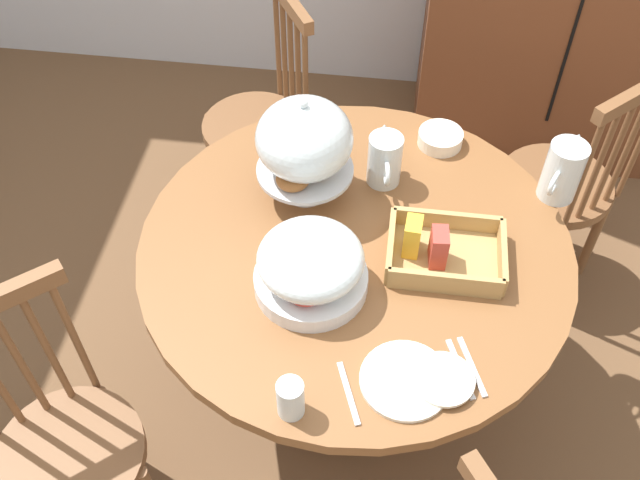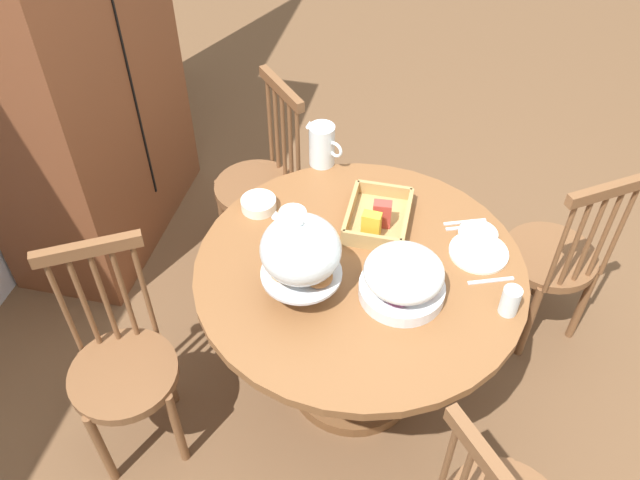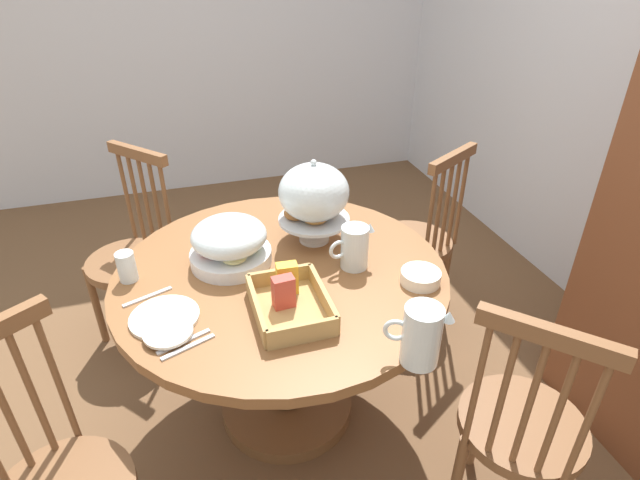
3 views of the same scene
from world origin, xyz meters
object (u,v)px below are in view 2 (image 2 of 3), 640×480
object	(u,v)px
dining_table	(358,303)
milk_pitcher	(294,230)
wooden_armoire	(70,63)
windsor_chair_near_window	(123,369)
cereal_bowl	(259,204)
orange_juice_pitcher	(322,147)
windsor_chair_facing_door	(553,260)
drinking_glass	(510,301)
fruit_platter_covered	(403,278)
windsor_chair_far_side	(261,186)
pastry_stand_with_dome	(301,252)
china_plate_small	(478,234)
cereal_basket	(378,218)
china_plate_large	(479,252)

from	to	relation	value
dining_table	milk_pitcher	xyz separation A→B (m)	(0.06, 0.26, 0.28)
wooden_armoire	windsor_chair_near_window	size ratio (longest dim) A/B	2.01
windsor_chair_near_window	cereal_bowl	world-z (taller)	windsor_chair_near_window
wooden_armoire	orange_juice_pitcher	distance (m)	1.22
windsor_chair_facing_door	cereal_bowl	bearing A→B (deg)	102.46
drinking_glass	fruit_platter_covered	bearing A→B (deg)	90.87
windsor_chair_far_side	pastry_stand_with_dome	size ratio (longest dim) A/B	2.83
windsor_chair_near_window	windsor_chair_facing_door	distance (m)	1.81
windsor_chair_near_window	orange_juice_pitcher	size ratio (longest dim) A/B	5.25
china_plate_small	cereal_basket	bearing A→B (deg)	92.98
dining_table	cereal_basket	distance (m)	0.34
windsor_chair_facing_door	drinking_glass	world-z (taller)	windsor_chair_facing_door
cereal_basket	china_plate_large	bearing A→B (deg)	-100.06
fruit_platter_covered	cereal_basket	distance (m)	0.36
windsor_chair_near_window	milk_pitcher	distance (m)	0.81
fruit_platter_covered	china_plate_small	size ratio (longest dim) A/B	2.00
fruit_platter_covered	drinking_glass	distance (m)	0.37
windsor_chair_facing_door	windsor_chair_far_side	world-z (taller)	same
wooden_armoire	cereal_bowl	xyz separation A→B (m)	(-0.49, -1.02, -0.22)
windsor_chair_facing_door	milk_pitcher	size ratio (longest dim) A/B	5.31
windsor_chair_facing_door	china_plate_large	distance (m)	0.56
orange_juice_pitcher	milk_pitcher	size ratio (longest dim) A/B	1.01
windsor_chair_far_side	china_plate_small	world-z (taller)	windsor_chair_far_side
milk_pitcher	cereal_bowl	size ratio (longest dim) A/B	1.31
pastry_stand_with_dome	cereal_basket	distance (m)	0.48
orange_juice_pitcher	china_plate_small	world-z (taller)	orange_juice_pitcher
cereal_bowl	drinking_glass	size ratio (longest dim) A/B	1.27
wooden_armoire	windsor_chair_facing_door	distance (m)	2.30
wooden_armoire	cereal_basket	xyz separation A→B (m)	(-0.48, -1.49, -0.21)
china_plate_small	orange_juice_pitcher	bearing A→B (deg)	65.22
pastry_stand_with_dome	cereal_basket	bearing A→B (deg)	-26.82
cereal_bowl	wooden_armoire	bearing A→B (deg)	64.33
windsor_chair_facing_door	drinking_glass	size ratio (longest dim) A/B	8.86
windsor_chair_near_window	cereal_basket	xyz separation A→B (m)	(0.67, -0.82, 0.32)
cereal_basket	china_plate_small	size ratio (longest dim) A/B	2.11
windsor_chair_facing_door	pastry_stand_with_dome	xyz separation A→B (m)	(-0.66, 0.94, 0.49)
windsor_chair_far_side	cereal_bowl	xyz separation A→B (m)	(-0.46, -0.15, 0.31)
dining_table	drinking_glass	world-z (taller)	drinking_glass
fruit_platter_covered	dining_table	bearing A→B (deg)	58.20
milk_pitcher	cereal_basket	size ratio (longest dim) A/B	0.58
pastry_stand_with_dome	china_plate_small	xyz separation A→B (m)	(0.42, -0.59, -0.18)
pastry_stand_with_dome	cereal_basket	world-z (taller)	pastry_stand_with_dome
windsor_chair_near_window	china_plate_small	distance (m)	1.42
pastry_stand_with_dome	milk_pitcher	distance (m)	0.27
windsor_chair_near_window	wooden_armoire	bearing A→B (deg)	30.36
orange_juice_pitcher	windsor_chair_facing_door	bearing A→B (deg)	-94.18
windsor_chair_near_window	china_plate_large	xyz separation A→B (m)	(0.60, -1.21, 0.29)
fruit_platter_covered	drinking_glass	size ratio (longest dim) A/B	2.73
orange_juice_pitcher	china_plate_large	bearing A→B (deg)	-120.36
windsor_chair_near_window	cereal_bowl	distance (m)	0.81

